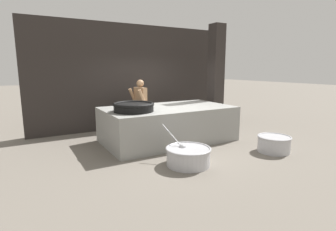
{
  "coord_description": "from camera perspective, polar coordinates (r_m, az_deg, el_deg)",
  "views": [
    {
      "loc": [
        -3.59,
        -6.28,
        2.04
      ],
      "look_at": [
        0.0,
        0.0,
        0.72
      ],
      "focal_mm": 28.0,
      "sensor_mm": 36.0,
      "label": 1
    }
  ],
  "objects": [
    {
      "name": "ground_plane",
      "position": [
        7.51,
        0.0,
        -5.44
      ],
      "size": [
        60.0,
        60.0,
        0.0
      ],
      "primitive_type": "plane",
      "color": "slate"
    },
    {
      "name": "back_wall",
      "position": [
        9.24,
        -6.97,
        8.37
      ],
      "size": [
        7.11,
        0.24,
        3.48
      ],
      "primitive_type": "cube",
      "color": "#2D2826",
      "rests_on": "ground_plane"
    },
    {
      "name": "support_pillar",
      "position": [
        9.17,
        10.37,
        8.26
      ],
      "size": [
        0.42,
        0.42,
        3.48
      ],
      "primitive_type": "cube",
      "color": "#2D2826",
      "rests_on": "ground_plane"
    },
    {
      "name": "hearth_platform",
      "position": [
        7.4,
        0.0,
        -1.84
      ],
      "size": [
        3.55,
        1.98,
        0.97
      ],
      "color": "gray",
      "rests_on": "ground_plane"
    },
    {
      "name": "giant_wok_near",
      "position": [
        6.6,
        -7.47,
        1.91
      ],
      "size": [
        1.03,
        1.03,
        0.22
      ],
      "color": "black",
      "rests_on": "hearth_platform"
    },
    {
      "name": "cook",
      "position": [
        8.33,
        -6.05,
        2.47
      ],
      "size": [
        0.46,
        0.66,
        1.68
      ],
      "rotation": [
        0.0,
        0.0,
        3.36
      ],
      "color": "#9E7551",
      "rests_on": "ground_plane"
    },
    {
      "name": "prep_bowl_vegetables",
      "position": [
        5.63,
        4.41,
        -8.64
      ],
      "size": [
        0.97,
        1.23,
        0.78
      ],
      "color": "#B7B7BC",
      "rests_on": "ground_plane"
    },
    {
      "name": "prep_bowl_meat",
      "position": [
        6.97,
        22.06,
        -5.6
      ],
      "size": [
        0.8,
        0.8,
        0.4
      ],
      "color": "#B7B7BC",
      "rests_on": "ground_plane"
    }
  ]
}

